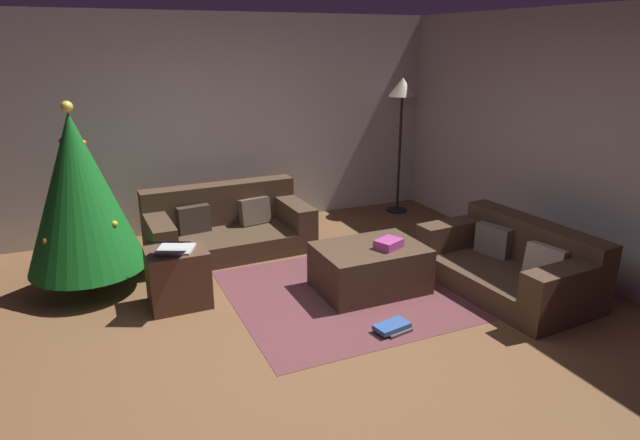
% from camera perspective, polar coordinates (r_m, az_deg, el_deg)
% --- Properties ---
extents(ground_plane, '(6.40, 6.40, 0.00)m').
position_cam_1_polar(ground_plane, '(4.40, -2.35, -12.74)').
color(ground_plane, brown).
extents(rear_partition, '(6.40, 0.12, 2.60)m').
position_cam_1_polar(rear_partition, '(6.86, -12.45, 9.77)').
color(rear_partition, '#BCB7B2').
rests_on(rear_partition, ground_plane).
extents(corner_partition, '(0.12, 6.40, 2.60)m').
position_cam_1_polar(corner_partition, '(5.80, 27.82, 6.59)').
color(corner_partition, '#B5B0AB').
rests_on(corner_partition, ground_plane).
extents(couch_left, '(1.80, 0.99, 0.70)m').
position_cam_1_polar(couch_left, '(6.26, -9.78, -0.66)').
color(couch_left, '#473323').
rests_on(couch_left, ground_plane).
extents(couch_right, '(1.02, 1.65, 0.64)m').
position_cam_1_polar(couch_right, '(5.48, 19.61, -4.40)').
color(couch_right, '#473323').
rests_on(couch_right, ground_plane).
extents(ottoman, '(0.99, 0.72, 0.44)m').
position_cam_1_polar(ottoman, '(5.20, 5.24, -5.03)').
color(ottoman, '#473323').
rests_on(ottoman, ground_plane).
extents(gift_box, '(0.29, 0.26, 0.08)m').
position_cam_1_polar(gift_box, '(5.08, 7.23, -2.49)').
color(gift_box, '#B23F8C').
rests_on(gift_box, ottoman).
extents(tv_remote, '(0.05, 0.16, 0.02)m').
position_cam_1_polar(tv_remote, '(5.12, 6.27, -2.64)').
color(tv_remote, black).
rests_on(tv_remote, ottoman).
extents(christmas_tree, '(1.06, 1.06, 1.78)m').
position_cam_1_polar(christmas_tree, '(5.38, -23.98, 2.65)').
color(christmas_tree, brown).
rests_on(christmas_tree, ground_plane).
extents(side_table, '(0.52, 0.44, 0.53)m').
position_cam_1_polar(side_table, '(5.02, -14.69, -5.87)').
color(side_table, '#4C3323').
rests_on(side_table, ground_plane).
extents(laptop, '(0.46, 0.51, 0.19)m').
position_cam_1_polar(laptop, '(4.85, -15.19, -2.70)').
color(laptop, silver).
rests_on(laptop, side_table).
extents(book_stack, '(0.32, 0.25, 0.07)m').
position_cam_1_polar(book_stack, '(4.58, 7.65, -11.11)').
color(book_stack, '#4C423D').
rests_on(book_stack, ground_plane).
extents(corner_lamp, '(0.36, 0.36, 1.82)m').
position_cam_1_polar(corner_lamp, '(7.37, 8.63, 12.55)').
color(corner_lamp, black).
rests_on(corner_lamp, ground_plane).
extents(area_rug, '(2.60, 2.00, 0.01)m').
position_cam_1_polar(area_rug, '(5.28, 5.17, -7.17)').
color(area_rug, brown).
rests_on(area_rug, ground_plane).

